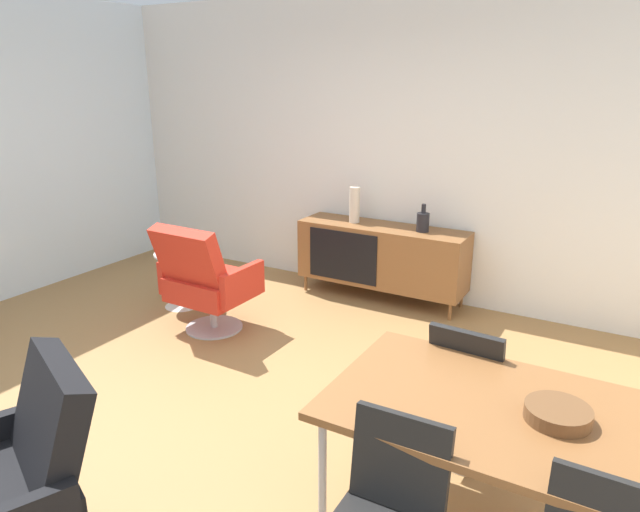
% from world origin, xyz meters
% --- Properties ---
extents(ground_plane, '(8.32, 8.32, 0.00)m').
position_xyz_m(ground_plane, '(0.00, 0.00, 0.00)').
color(ground_plane, '#9E7242').
extents(wall_back, '(6.80, 0.12, 2.80)m').
position_xyz_m(wall_back, '(0.00, 2.60, 1.40)').
color(wall_back, white).
rests_on(wall_back, ground_plane).
extents(sideboard, '(1.60, 0.45, 0.72)m').
position_xyz_m(sideboard, '(-0.03, 2.30, 0.44)').
color(sideboard, brown).
rests_on(sideboard, ground_plane).
extents(vase_cobalt, '(0.11, 0.11, 0.25)m').
position_xyz_m(vase_cobalt, '(0.36, 2.30, 0.81)').
color(vase_cobalt, black).
rests_on(vase_cobalt, sideboard).
extents(vase_sculptural_dark, '(0.10, 0.10, 0.34)m').
position_xyz_m(vase_sculptural_dark, '(-0.33, 2.30, 0.89)').
color(vase_sculptural_dark, beige).
rests_on(vase_sculptural_dark, sideboard).
extents(dining_table, '(1.60, 0.90, 0.74)m').
position_xyz_m(dining_table, '(1.74, -0.28, 0.70)').
color(dining_table, brown).
rests_on(dining_table, ground_plane).
extents(wooden_bowl_on_table, '(0.26, 0.26, 0.06)m').
position_xyz_m(wooden_bowl_on_table, '(1.86, -0.26, 0.77)').
color(wooden_bowl_on_table, brown).
rests_on(wooden_bowl_on_table, dining_table).
extents(dining_chair_back_left, '(0.42, 0.45, 0.86)m').
position_xyz_m(dining_chair_back_left, '(1.38, 0.28, 0.47)').
color(dining_chair_back_left, black).
rests_on(dining_chair_back_left, ground_plane).
extents(lounge_chair_red, '(0.73, 0.67, 0.95)m').
position_xyz_m(lounge_chair_red, '(-0.98, 0.90, 0.47)').
color(lounge_chair_red, red).
rests_on(lounge_chair_red, ground_plane).
extents(armchair_black_shell, '(0.86, 0.84, 0.95)m').
position_xyz_m(armchair_black_shell, '(-0.04, -1.38, 0.47)').
color(armchair_black_shell, black).
rests_on(armchair_black_shell, ground_plane).
extents(side_table_round, '(0.44, 0.44, 0.52)m').
position_xyz_m(side_table_round, '(-1.56, 1.20, 0.32)').
color(side_table_round, white).
rests_on(side_table_round, ground_plane).
extents(fruit_bowl, '(0.20, 0.20, 0.11)m').
position_xyz_m(fruit_bowl, '(-1.56, 1.21, 0.56)').
color(fruit_bowl, '#262628').
rests_on(fruit_bowl, side_table_round).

